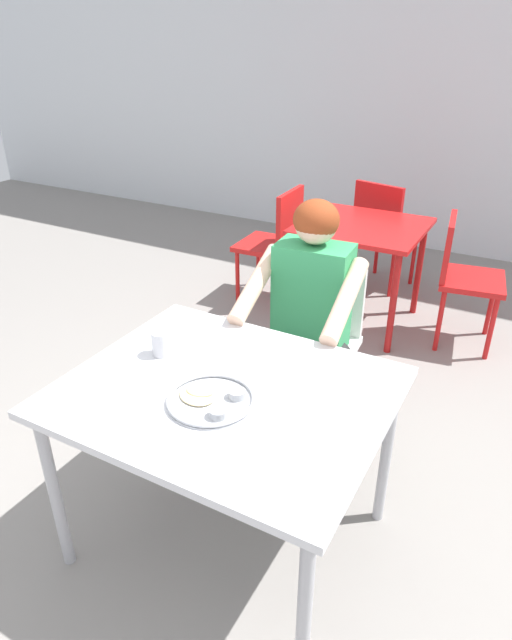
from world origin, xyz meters
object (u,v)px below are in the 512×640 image
at_px(table_foreground, 226,405).
at_px(table_background_red, 361,238).
at_px(chair_red_right, 462,271).
at_px(drinking_cup, 161,342).
at_px(chair_red_left, 277,237).
at_px(diner_foreground, 305,310).
at_px(chair_foreground, 319,336).
at_px(thali_tray, 211,400).
at_px(chair_red_far, 383,227).

bearing_deg(table_foreground, table_background_red, 95.98).
bearing_deg(chair_red_right, drinking_cup, -110.90).
height_order(drinking_cup, table_background_red, drinking_cup).
relative_size(drinking_cup, table_background_red, 0.12).
xyz_separation_m(table_foreground, chair_red_left, (-0.89, 2.15, -0.17)).
bearing_deg(diner_foreground, chair_foreground, 93.06).
relative_size(table_foreground, chair_foreground, 1.35).
xyz_separation_m(thali_tray, chair_red_left, (-0.89, 2.24, -0.25)).
xyz_separation_m(drinking_cup, chair_red_right, (0.78, 2.05, -0.29)).
bearing_deg(table_foreground, chair_red_far, 95.36).
distance_m(drinking_cup, chair_red_right, 2.21).
distance_m(table_foreground, thali_tray, 0.13).
relative_size(drinking_cup, chair_red_far, 0.11).
bearing_deg(diner_foreground, chair_red_far, 96.65).
height_order(table_background_red, chair_red_far, chair_red_far).
bearing_deg(diner_foreground, table_background_red, 98.18).
bearing_deg(drinking_cup, chair_red_left, 104.94).
xyz_separation_m(table_background_red, chair_red_far, (-0.04, 0.65, -0.12)).
bearing_deg(chair_foreground, chair_red_right, 67.83).
xyz_separation_m(drinking_cup, chair_red_far, (0.08, 2.67, -0.29)).
height_order(drinking_cup, diner_foreground, diner_foreground).
relative_size(chair_foreground, chair_red_far, 0.95).
height_order(thali_tray, table_background_red, thali_tray).
relative_size(table_foreground, table_background_red, 1.38).
xyz_separation_m(thali_tray, chair_foreground, (-0.04, 1.04, -0.27)).
bearing_deg(chair_red_far, diner_foreground, -83.35).
height_order(thali_tray, chair_red_left, chair_red_left).
relative_size(diner_foreground, chair_red_far, 1.40).
bearing_deg(table_background_red, chair_foreground, -80.85).
xyz_separation_m(table_foreground, drinking_cup, (-0.33, 0.08, 0.12)).
height_order(drinking_cup, chair_foreground, drinking_cup).
bearing_deg(chair_red_far, chair_red_right, -41.10).
relative_size(table_foreground, diner_foreground, 0.92).
xyz_separation_m(chair_red_left, chair_red_right, (1.34, -0.02, 0.00)).
distance_m(diner_foreground, chair_red_left, 1.68).
xyz_separation_m(thali_tray, chair_red_right, (0.45, 2.22, -0.25)).
xyz_separation_m(drinking_cup, diner_foreground, (0.31, 0.65, -0.07)).
relative_size(chair_red_right, chair_red_far, 0.97).
xyz_separation_m(chair_red_left, chair_red_far, (0.63, 0.60, 0.01)).
relative_size(table_background_red, chair_red_far, 0.93).
bearing_deg(chair_foreground, table_background_red, 99.15).
relative_size(thali_tray, chair_red_right, 0.35).
height_order(chair_red_left, chair_red_right, chair_red_left).
height_order(drinking_cup, chair_red_right, drinking_cup).
distance_m(chair_foreground, diner_foreground, 0.33).
distance_m(table_foreground, chair_red_far, 2.76).
xyz_separation_m(thali_tray, drinking_cup, (-0.34, 0.17, 0.04)).
bearing_deg(thali_tray, table_foreground, 90.76).
relative_size(chair_foreground, chair_red_left, 0.95).
height_order(thali_tray, chair_red_far, chair_red_far).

